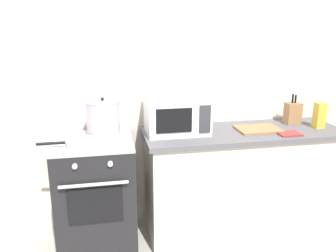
{
  "coord_description": "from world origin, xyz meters",
  "views": [
    {
      "loc": [
        -0.25,
        -1.93,
        1.74
      ],
      "look_at": [
        0.24,
        0.6,
        1.0
      ],
      "focal_mm": 36.0,
      "sensor_mm": 36.0,
      "label": 1
    }
  ],
  "objects_px": {
    "frying_pan": "(81,143)",
    "stove": "(96,194)",
    "oven_mitt": "(289,134)",
    "knife_block": "(293,113)",
    "cutting_board": "(258,129)",
    "pasta_box": "(319,116)",
    "microwave": "(177,115)",
    "stock_pot": "(103,119)"
  },
  "relations": [
    {
      "from": "stock_pot",
      "to": "pasta_box",
      "type": "bearing_deg",
      "value": -3.13
    },
    {
      "from": "cutting_board",
      "to": "pasta_box",
      "type": "xyz_separation_m",
      "value": [
        0.54,
        -0.03,
        0.1
      ]
    },
    {
      "from": "stock_pot",
      "to": "cutting_board",
      "type": "xyz_separation_m",
      "value": [
        1.28,
        -0.07,
        -0.14
      ]
    },
    {
      "from": "stove",
      "to": "pasta_box",
      "type": "relative_size",
      "value": 4.18
    },
    {
      "from": "pasta_box",
      "to": "oven_mitt",
      "type": "height_order",
      "value": "pasta_box"
    },
    {
      "from": "cutting_board",
      "to": "oven_mitt",
      "type": "bearing_deg",
      "value": -39.79
    },
    {
      "from": "oven_mitt",
      "to": "knife_block",
      "type": "bearing_deg",
      "value": 56.15
    },
    {
      "from": "stock_pot",
      "to": "pasta_box",
      "type": "distance_m",
      "value": 1.82
    },
    {
      "from": "microwave",
      "to": "cutting_board",
      "type": "distance_m",
      "value": 0.71
    },
    {
      "from": "microwave",
      "to": "cutting_board",
      "type": "relative_size",
      "value": 1.39
    },
    {
      "from": "frying_pan",
      "to": "stove",
      "type": "bearing_deg",
      "value": 57.85
    },
    {
      "from": "frying_pan",
      "to": "knife_block",
      "type": "height_order",
      "value": "knife_block"
    },
    {
      "from": "stove",
      "to": "cutting_board",
      "type": "relative_size",
      "value": 2.56
    },
    {
      "from": "microwave",
      "to": "oven_mitt",
      "type": "height_order",
      "value": "microwave"
    },
    {
      "from": "stock_pot",
      "to": "frying_pan",
      "type": "height_order",
      "value": "stock_pot"
    },
    {
      "from": "frying_pan",
      "to": "oven_mitt",
      "type": "xyz_separation_m",
      "value": [
        1.64,
        -0.03,
        -0.02
      ]
    },
    {
      "from": "frying_pan",
      "to": "stock_pot",
      "type": "bearing_deg",
      "value": 49.72
    },
    {
      "from": "frying_pan",
      "to": "pasta_box",
      "type": "distance_m",
      "value": 1.99
    },
    {
      "from": "stock_pot",
      "to": "oven_mitt",
      "type": "distance_m",
      "value": 1.49
    },
    {
      "from": "cutting_board",
      "to": "knife_block",
      "type": "height_order",
      "value": "knife_block"
    },
    {
      "from": "microwave",
      "to": "pasta_box",
      "type": "xyz_separation_m",
      "value": [
        1.23,
        -0.11,
        -0.04
      ]
    },
    {
      "from": "stock_pot",
      "to": "cutting_board",
      "type": "height_order",
      "value": "stock_pot"
    },
    {
      "from": "stock_pot",
      "to": "cutting_board",
      "type": "distance_m",
      "value": 1.29
    },
    {
      "from": "oven_mitt",
      "to": "stove",
      "type": "bearing_deg",
      "value": 174.18
    },
    {
      "from": "stove",
      "to": "microwave",
      "type": "relative_size",
      "value": 1.84
    },
    {
      "from": "microwave",
      "to": "pasta_box",
      "type": "bearing_deg",
      "value": -5.02
    },
    {
      "from": "frying_pan",
      "to": "cutting_board",
      "type": "distance_m",
      "value": 1.45
    },
    {
      "from": "microwave",
      "to": "cutting_board",
      "type": "height_order",
      "value": "microwave"
    },
    {
      "from": "stock_pot",
      "to": "stove",
      "type": "bearing_deg",
      "value": -141.26
    },
    {
      "from": "frying_pan",
      "to": "microwave",
      "type": "distance_m",
      "value": 0.8
    },
    {
      "from": "microwave",
      "to": "knife_block",
      "type": "bearing_deg",
      "value": 3.28
    },
    {
      "from": "microwave",
      "to": "knife_block",
      "type": "distance_m",
      "value": 1.08
    },
    {
      "from": "pasta_box",
      "to": "stove",
      "type": "bearing_deg",
      "value": 179.13
    },
    {
      "from": "stove",
      "to": "oven_mitt",
      "type": "distance_m",
      "value": 1.63
    },
    {
      "from": "pasta_box",
      "to": "frying_pan",
      "type": "bearing_deg",
      "value": -177.13
    },
    {
      "from": "microwave",
      "to": "oven_mitt",
      "type": "distance_m",
      "value": 0.92
    },
    {
      "from": "frying_pan",
      "to": "cutting_board",
      "type": "height_order",
      "value": "frying_pan"
    },
    {
      "from": "stove",
      "to": "knife_block",
      "type": "distance_m",
      "value": 1.85
    },
    {
      "from": "stock_pot",
      "to": "microwave",
      "type": "relative_size",
      "value": 0.7
    },
    {
      "from": "frying_pan",
      "to": "knife_block",
      "type": "relative_size",
      "value": 1.61
    },
    {
      "from": "cutting_board",
      "to": "frying_pan",
      "type": "bearing_deg",
      "value": -174.87
    },
    {
      "from": "frying_pan",
      "to": "pasta_box",
      "type": "relative_size",
      "value": 1.98
    }
  ]
}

